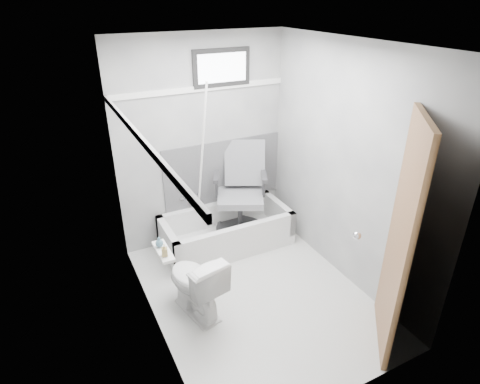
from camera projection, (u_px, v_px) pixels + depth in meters
floor at (255, 294)px, 4.07m from camera, size 2.60×2.60×0.00m
ceiling at (261, 44)px, 3.00m from camera, size 2.60×2.60×0.00m
wall_back at (203, 143)px, 4.57m from camera, size 2.00×0.02×2.40m
wall_front at (359, 269)px, 2.50m from camera, size 2.00×0.02×2.40m
wall_left at (146, 213)px, 3.13m from camera, size 0.02×2.60×2.40m
wall_right at (347, 168)px, 3.94m from camera, size 0.02×2.60×2.40m
bathtub at (227, 230)px, 4.76m from camera, size 1.50×0.70×0.42m
office_chair at (240, 192)px, 4.68m from camera, size 0.83×0.83×1.08m
toilet at (195, 283)px, 3.71m from camera, size 0.50×0.73×0.66m
door at (455, 253)px, 3.00m from camera, size 0.78×0.78×2.00m
window at (222, 68)px, 4.29m from camera, size 0.66×0.04×0.40m
backerboard at (223, 172)px, 4.84m from camera, size 1.50×0.02×0.78m
trim_back at (201, 89)px, 4.28m from camera, size 2.00×0.02×0.06m
trim_left at (139, 137)px, 2.86m from camera, size 0.02×2.60×0.06m
pole at (201, 164)px, 4.40m from camera, size 0.02×0.52×1.89m
shelf at (163, 251)px, 3.18m from camera, size 0.10×0.32×0.02m
soap_bottle_a at (164, 250)px, 3.08m from camera, size 0.05×0.05×0.10m
soap_bottle_b at (159, 242)px, 3.20m from camera, size 0.09×0.09×0.08m
faucet at (190, 198)px, 4.76m from camera, size 0.26×0.10×0.16m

